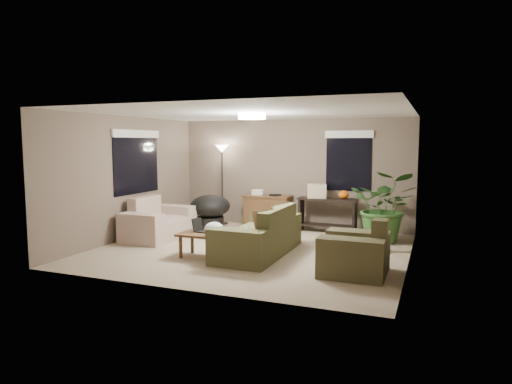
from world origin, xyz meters
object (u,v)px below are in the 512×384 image
at_px(coffee_table, 208,237).
at_px(console_table, 327,212).
at_px(armchair, 355,254).
at_px(houseplant, 385,214).
at_px(papasan_chair, 210,210).
at_px(floor_lamp, 222,158).
at_px(main_sofa, 261,238).
at_px(loveseat, 158,224).
at_px(cat_scratching_post, 381,240).
at_px(desk, 268,211).

bearing_deg(coffee_table, console_table, 64.96).
bearing_deg(armchair, houseplant, 86.16).
xyz_separation_m(armchair, houseplant, (0.17, 2.46, 0.26)).
height_order(console_table, papasan_chair, papasan_chair).
bearing_deg(floor_lamp, armchair, -39.85).
xyz_separation_m(console_table, houseplant, (1.28, -0.58, 0.12)).
xyz_separation_m(main_sofa, floor_lamp, (-1.96, 2.49, 1.30)).
distance_m(main_sofa, loveseat, 2.53).
height_order(console_table, houseplant, houseplant).
bearing_deg(papasan_chair, houseplant, 2.42).
bearing_deg(loveseat, armchair, -14.73).
xyz_separation_m(console_table, papasan_chair, (-2.51, -0.74, 0.03)).
relative_size(loveseat, cat_scratching_post, 3.20).
xyz_separation_m(main_sofa, cat_scratching_post, (1.97, 0.97, -0.08)).
height_order(papasan_chair, houseplant, houseplant).
xyz_separation_m(desk, console_table, (1.42, -0.05, 0.06)).
distance_m(desk, cat_scratching_post, 3.13).
bearing_deg(armchair, floor_lamp, 140.15).
bearing_deg(floor_lamp, papasan_chair, -83.53).
relative_size(loveseat, coffee_table, 1.60).
bearing_deg(coffee_table, main_sofa, 37.44).
distance_m(loveseat, houseplant, 4.62).
bearing_deg(cat_scratching_post, houseplant, 92.51).
distance_m(coffee_table, desk, 3.04).
xyz_separation_m(coffee_table, cat_scratching_post, (2.72, 1.54, -0.14)).
height_order(papasan_chair, cat_scratching_post, papasan_chair).
height_order(desk, floor_lamp, floor_lamp).
distance_m(main_sofa, houseplant, 2.68).
xyz_separation_m(coffee_table, floor_lamp, (-1.21, 3.06, 1.24)).
bearing_deg(loveseat, papasan_chair, 62.43).
xyz_separation_m(loveseat, floor_lamp, (0.52, 1.99, 1.30)).
bearing_deg(console_table, houseplant, -24.28).
bearing_deg(console_table, loveseat, -148.48).
bearing_deg(houseplant, cat_scratching_post, -87.49).
distance_m(console_table, papasan_chair, 2.62).
xyz_separation_m(floor_lamp, houseplant, (3.89, -0.65, -1.04)).
relative_size(loveseat, houseplant, 1.12).
bearing_deg(main_sofa, floor_lamp, 128.22).
distance_m(armchair, console_table, 3.24).
height_order(main_sofa, houseplant, houseplant).
bearing_deg(cat_scratching_post, console_table, 132.41).
bearing_deg(coffee_table, desk, 90.50).
height_order(main_sofa, coffee_table, main_sofa).
bearing_deg(cat_scratching_post, main_sofa, -153.83).
relative_size(coffee_table, console_table, 0.77).
bearing_deg(armchair, loveseat, 165.27).
bearing_deg(main_sofa, desk, 107.47).
xyz_separation_m(papasan_chair, cat_scratching_post, (3.83, -0.71, -0.25)).
bearing_deg(houseplant, desk, 166.85).
distance_m(main_sofa, floor_lamp, 3.42).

